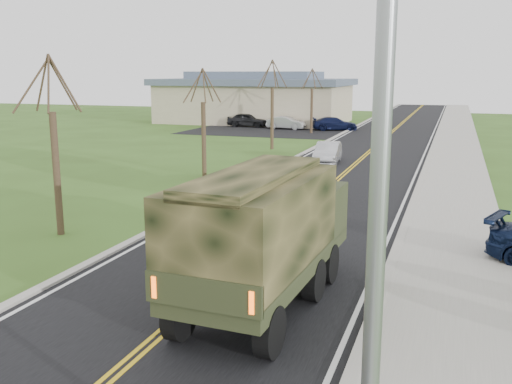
% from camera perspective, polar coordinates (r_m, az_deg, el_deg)
% --- Properties ---
extents(road, '(8.00, 120.00, 0.01)m').
position_cam_1_polar(road, '(46.35, 12.20, 4.77)').
color(road, black).
rests_on(road, ground).
extents(curb_right, '(0.30, 120.00, 0.12)m').
position_cam_1_polar(curb_right, '(46.02, 17.34, 4.52)').
color(curb_right, '#9E998E').
rests_on(curb_right, ground).
extents(sidewalk_right, '(3.20, 120.00, 0.10)m').
position_cam_1_polar(sidewalk_right, '(46.00, 19.52, 4.37)').
color(sidewalk_right, '#9E998E').
rests_on(sidewalk_right, ground).
extents(curb_left, '(0.30, 120.00, 0.10)m').
position_cam_1_polar(curb_left, '(47.03, 7.16, 5.10)').
color(curb_left, '#9E998E').
rests_on(curb_left, ground).
extents(street_light, '(1.65, 0.22, 8.00)m').
position_cam_1_polar(street_light, '(5.33, 11.14, 0.60)').
color(street_light, gray).
rests_on(street_light, ground).
extents(bare_tree_a, '(1.93, 2.26, 6.08)m').
position_cam_1_polar(bare_tree_a, '(20.33, -19.41, 3.13)').
color(bare_tree_a, '#38281C').
rests_on(bare_tree_a, ground).
extents(bare_tree_b, '(1.83, 2.14, 5.73)m').
position_cam_1_polar(bare_tree_b, '(30.57, -5.26, 6.15)').
color(bare_tree_b, '#38281C').
rests_on(bare_tree_b, ground).
extents(bare_tree_c, '(2.04, 2.39, 6.42)m').
position_cam_1_polar(bare_tree_c, '(41.73, 1.62, 8.10)').
color(bare_tree_c, '#38281C').
rests_on(bare_tree_c, ground).
extents(bare_tree_d, '(1.88, 2.20, 5.91)m').
position_cam_1_polar(bare_tree_d, '(53.28, 5.58, 8.61)').
color(bare_tree_d, '#38281C').
rests_on(bare_tree_d, ground).
extents(commercial_building, '(25.50, 21.50, 5.65)m').
position_cam_1_polar(commercial_building, '(65.39, -0.06, 9.36)').
color(commercial_building, tan).
rests_on(commercial_building, ground).
extents(military_truck, '(2.66, 6.85, 3.36)m').
position_cam_1_polar(military_truck, '(13.24, 0.82, -3.64)').
color(military_truck, black).
rests_on(military_truck, ground).
extents(suv_champagne, '(3.08, 5.72, 1.53)m').
position_cam_1_polar(suv_champagne, '(24.79, 2.14, 0.88)').
color(suv_champagne, '#978255').
rests_on(suv_champagne, ground).
extents(sedan_silver, '(1.71, 4.03, 1.29)m').
position_cam_1_polar(sedan_silver, '(35.54, 7.19, 3.92)').
color(sedan_silver, silver).
rests_on(sedan_silver, ground).
extents(lot_car_dark, '(4.32, 1.85, 1.45)m').
position_cam_1_polar(lot_car_dark, '(59.47, -0.82, 7.22)').
color(lot_car_dark, black).
rests_on(lot_car_dark, ground).
extents(lot_car_silver, '(3.94, 1.53, 1.28)m').
position_cam_1_polar(lot_car_silver, '(57.03, 3.04, 6.93)').
color(lot_car_silver, '#B2B2B7').
rests_on(lot_car_silver, ground).
extents(lot_car_navy, '(4.77, 3.32, 1.28)m').
position_cam_1_polar(lot_car_navy, '(56.38, 7.87, 6.78)').
color(lot_car_navy, '#0E1333').
rests_on(lot_car_navy, ground).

